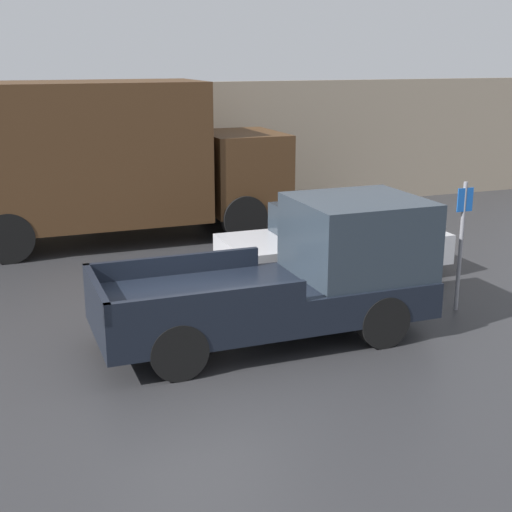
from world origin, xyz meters
TOP-DOWN VIEW (x-y plane):
  - ground_plane at (0.00, 0.00)m, footprint 60.00×60.00m
  - building_wall at (0.00, 9.40)m, footprint 28.00×0.15m
  - pickup_truck at (1.78, 0.22)m, footprint 5.15×2.03m
  - car at (3.72, 2.78)m, footprint 4.43×1.85m
  - delivery_truck at (-0.37, 7.24)m, footprint 8.53×2.52m
  - parking_sign at (4.82, 0.29)m, footprint 0.30×0.07m

SIDE VIEW (x-z plane):
  - ground_plane at x=0.00m, z-range 0.00..0.00m
  - car at x=3.72m, z-range 0.02..1.46m
  - pickup_truck at x=1.78m, z-range -0.07..2.06m
  - parking_sign at x=4.82m, z-range 0.15..2.40m
  - building_wall at x=0.00m, z-range 0.00..3.59m
  - delivery_truck at x=-0.37m, z-range 0.14..3.85m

